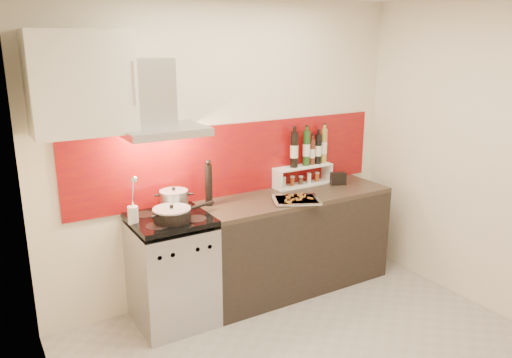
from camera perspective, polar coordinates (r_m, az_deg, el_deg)
back_wall at (r=4.40m, az=-3.01°, el=3.23°), size 3.40×0.02×2.60m
left_wall at (r=2.59m, az=-22.16°, el=-6.75°), size 0.02×2.80×2.60m
right_wall at (r=4.51m, az=25.57°, el=2.03°), size 0.02×2.80×2.60m
backsplash at (r=4.43m, az=-2.35°, el=2.26°), size 3.00×0.02×0.64m
range_stove at (r=4.14m, az=-9.55°, el=-10.38°), size 0.60×0.60×0.91m
counter at (r=4.66m, az=4.37°, el=-7.05°), size 1.80×0.60×0.90m
range_hood at (r=3.90m, az=-11.18°, el=7.98°), size 0.62×0.50×0.61m
upper_cabinet at (r=3.72m, az=-19.39°, el=10.28°), size 0.70×0.35×0.72m
stock_pot at (r=4.07m, az=-9.34°, el=-2.42°), size 0.23×0.23×0.20m
saute_pan at (r=3.85m, az=-9.50°, el=-3.99°), size 0.55×0.29×0.13m
utensil_jar at (r=3.86m, az=-13.86°, el=-3.37°), size 0.08×0.12×0.38m
pepper_mill at (r=4.16m, az=-5.44°, el=-0.52°), size 0.06×0.06×0.40m
step_shelf at (r=4.75m, az=5.78°, el=2.16°), size 0.60×0.16×0.53m
caddy_box at (r=4.84m, az=9.37°, el=0.04°), size 0.16×0.11×0.13m
baking_tray at (r=4.30m, az=4.60°, el=-2.38°), size 0.49×0.45×0.03m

